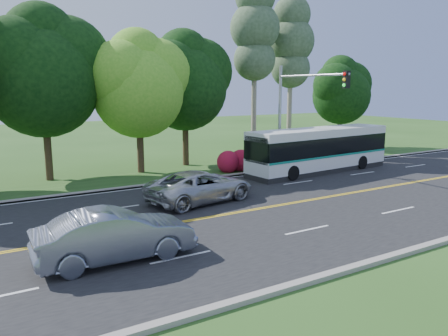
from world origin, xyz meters
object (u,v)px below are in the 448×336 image
sedan (115,235)px  suv (201,186)px  traffic_signal (299,102)px  transit_bus (319,150)px

sedan → suv: 7.85m
traffic_signal → sedan: (-14.41, -8.04, -3.81)m
transit_bus → suv: bearing=-169.1°
transit_bus → suv: transit_bus is taller
transit_bus → sedan: transit_bus is taller
traffic_signal → sedan: traffic_signal is taller
traffic_signal → suv: (-8.54, -2.83, -3.88)m
traffic_signal → suv: 9.79m
sedan → suv: size_ratio=0.92×
sedan → suv: bearing=-47.6°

